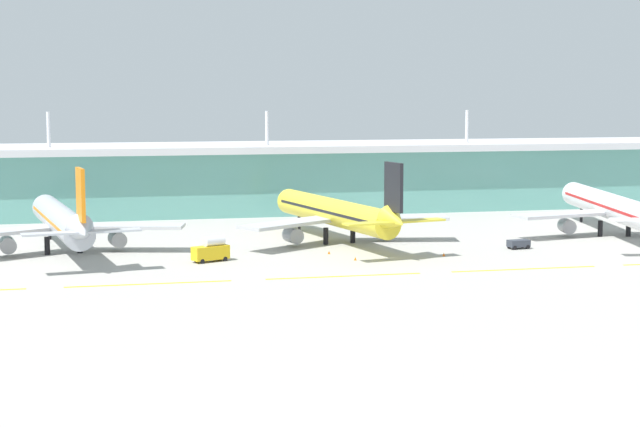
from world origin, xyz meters
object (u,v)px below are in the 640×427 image
(airliner_far, at_px, (613,207))
(fuel_truck, at_px, (211,250))
(safety_cone_left_wingtip, at_px, (329,252))
(safety_cone_right_wingtip, at_px, (355,259))
(airliner_near, at_px, (62,221))
(airliner_middle, at_px, (337,213))
(safety_cone_nose_front, at_px, (444,254))
(pushback_tug, at_px, (518,244))

(airliner_far, bearing_deg, fuel_truck, -169.88)
(safety_cone_left_wingtip, xyz_separation_m, safety_cone_right_wingtip, (3.17, -8.74, 0.00))
(airliner_near, xyz_separation_m, airliner_middle, (57.25, 1.63, -0.00))
(fuel_truck, bearing_deg, safety_cone_left_wingtip, 9.75)
(safety_cone_nose_front, bearing_deg, safety_cone_left_wingtip, 160.74)
(safety_cone_left_wingtip, height_order, safety_cone_right_wingtip, same)
(safety_cone_left_wingtip, relative_size, safety_cone_right_wingtip, 1.00)
(airliner_far, relative_size, pushback_tug, 15.03)
(fuel_truck, height_order, safety_cone_nose_front, fuel_truck)
(fuel_truck, bearing_deg, airliner_middle, 33.24)
(airliner_near, height_order, airliner_far, same)
(airliner_far, height_order, safety_cone_left_wingtip, airliner_far)
(airliner_far, xyz_separation_m, safety_cone_nose_front, (-47.09, -19.96, -6.11))
(airliner_near, height_order, safety_cone_left_wingtip, airliner_near)
(airliner_middle, height_order, safety_cone_right_wingtip, airliner_middle)
(safety_cone_nose_front, relative_size, safety_cone_right_wingtip, 1.00)
(fuel_truck, bearing_deg, airliner_far, 10.12)
(airliner_near, distance_m, airliner_middle, 57.28)
(pushback_tug, relative_size, fuel_truck, 0.61)
(airliner_middle, bearing_deg, safety_cone_nose_front, -53.96)
(safety_cone_left_wingtip, xyz_separation_m, safety_cone_nose_front, (21.58, -7.54, 0.00))
(safety_cone_left_wingtip, bearing_deg, safety_cone_nose_front, -19.26)
(safety_cone_nose_front, bearing_deg, fuel_truck, 175.74)
(airliner_middle, height_order, safety_cone_nose_front, airliner_middle)
(airliner_near, bearing_deg, safety_cone_left_wingtip, -14.42)
(airliner_near, relative_size, airliner_far, 0.86)
(airliner_near, relative_size, safety_cone_nose_front, 86.78)
(pushback_tug, height_order, safety_cone_left_wingtip, pushback_tug)
(airliner_far, bearing_deg, safety_cone_left_wingtip, -169.75)
(airliner_far, bearing_deg, airliner_near, 179.54)
(airliner_far, bearing_deg, airliner_middle, 177.65)
(airliner_near, relative_size, airliner_middle, 1.01)
(safety_cone_right_wingtip, bearing_deg, fuel_truck, 170.42)
(airliner_middle, height_order, pushback_tug, airliner_middle)
(airliner_near, bearing_deg, pushback_tug, -9.32)
(airliner_middle, height_order, fuel_truck, airliner_middle)
(pushback_tug, xyz_separation_m, fuel_truck, (-63.98, -2.44, 1.16))
(airliner_middle, xyz_separation_m, fuel_truck, (-29.24, -19.16, -4.18))
(pushback_tug, xyz_separation_m, safety_cone_left_wingtip, (-39.90, 1.70, -0.75))
(safety_cone_left_wingtip, height_order, safety_cone_nose_front, same)
(pushback_tug, bearing_deg, airliner_middle, 154.30)
(pushback_tug, relative_size, safety_cone_left_wingtip, 6.69)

